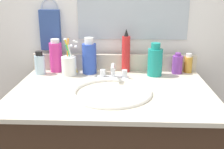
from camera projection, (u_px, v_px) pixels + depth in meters
countertop at (112, 91)px, 1.25m from camera, size 0.91×0.64×0.02m
backsplash at (114, 62)px, 1.53m from camera, size 0.91×0.02×0.09m
back_wall at (114, 91)px, 1.64m from camera, size 2.01×0.04×1.30m
towel_ring at (50, 7)px, 1.49m from camera, size 0.10×0.01×0.10m
hand_towel at (50, 30)px, 1.51m from camera, size 0.11×0.04×0.22m
sink_basin at (112, 99)px, 1.21m from camera, size 0.36×0.36×0.11m
faucet at (113, 74)px, 1.37m from camera, size 0.16×0.10×0.08m
bottle_cream_purple at (177, 64)px, 1.47m from camera, size 0.05×0.05×0.11m
bottle_spray_red at (126, 53)px, 1.48m from camera, size 0.04×0.04×0.24m
bottle_soap_pink at (56, 56)px, 1.49m from camera, size 0.07×0.07×0.18m
bottle_mouthwash_teal at (155, 61)px, 1.42m from camera, size 0.08×0.08×0.17m
bottle_gel_clear at (40, 64)px, 1.46m from camera, size 0.06×0.06×0.12m
bottle_shampoo_blue at (89, 57)px, 1.46m from camera, size 0.08×0.08×0.19m
bottle_oil_amber at (188, 64)px, 1.49m from camera, size 0.04×0.04×0.10m
cup_white_ceramic at (69, 65)px, 1.44m from camera, size 0.09×0.08×0.20m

